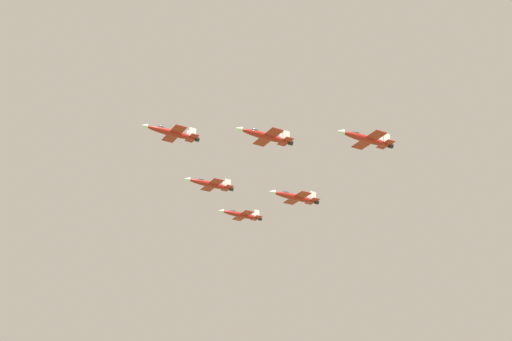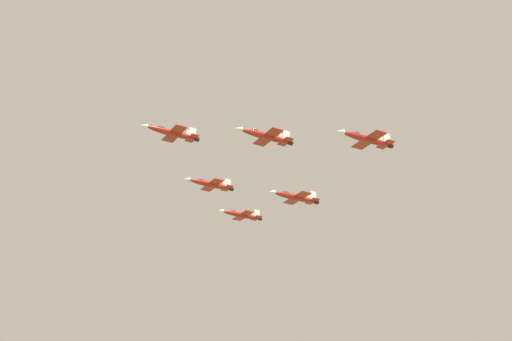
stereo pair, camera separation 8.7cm
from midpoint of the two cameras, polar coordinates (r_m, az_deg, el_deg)
name	(u,v)px [view 2 (the right image)]	position (r m, az deg, el deg)	size (l,w,h in m)	color
jet_lead	(172,133)	(159.42, -7.72, 3.45)	(9.92, 15.79, 3.33)	red
jet_left_wingman	(265,136)	(152.36, 0.89, 3.19)	(10.14, 16.16, 3.41)	red
jet_right_wingman	(210,184)	(176.97, -4.22, -1.25)	(9.64, 15.36, 3.24)	red
jet_left_outer	(366,139)	(149.09, 10.10, 2.88)	(10.13, 16.21, 3.42)	red
jet_right_outer	(241,215)	(197.30, -1.36, -4.08)	(9.69, 15.45, 3.26)	red
jet_slot_rear	(295,197)	(170.32, 3.61, -2.44)	(10.02, 15.97, 3.37)	red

